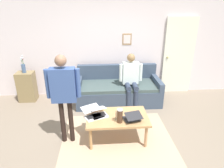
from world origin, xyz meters
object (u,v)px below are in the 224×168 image
Objects in this scene: couch at (118,90)px; person_seated at (131,77)px; flower_vase at (23,66)px; person_standing at (64,89)px; laptop_center at (99,113)px; laptop_left at (132,118)px; interior_door at (178,56)px; french_press at (120,116)px; coffee_table at (117,119)px; side_shelf at (27,87)px; laptop_right at (93,114)px.

couch is 0.56m from person_seated.
flower_vase is 2.14m from person_standing.
laptop_center is (0.50, 1.46, 0.22)m from couch.
flower_vase is at bearing -9.47° from person_seated.
person_seated is (-0.77, -1.24, 0.21)m from laptop_center.
interior_door is at bearing -126.69° from laptop_left.
laptop_left is at bearing -166.71° from french_press.
couch is at bearing -96.39° from coffee_table.
flower_vase is (-0.00, 0.00, 0.54)m from side_shelf.
coffee_table is at bearing 47.41° from interior_door.
flower_vase reaches higher than laptop_right.
french_press is at bearing 144.99° from laptop_center.
french_press is 0.22× the size of person_seated.
coffee_table is 2.81m from flower_vase.
side_shelf reaches higher than laptop_center.
couch is at bearing -125.03° from person_standing.
french_press is (0.23, 0.05, 0.08)m from laptop_left.
interior_door reaches higher than coffee_table.
laptop_center is (0.33, -0.06, 0.09)m from coffee_table.
laptop_right is at bearing -26.72° from french_press.
french_press is (-0.02, 0.19, 0.18)m from coffee_table.
laptop_right is 0.36× the size of person_seated.
person_standing is at bearing 125.98° from flower_vase.
person_standing is (0.92, -0.19, 0.44)m from french_press.
side_shelf is at bearing -9.48° from person_seated.
person_seated is (-2.60, 0.43, -0.19)m from flower_vase.
french_press is 2.91m from side_shelf.
person_standing is at bearing 5.47° from laptop_right.
interior_door is 1.27× the size of person_standing.
side_shelf is at bearing -41.34° from french_press.
interior_door reaches higher than laptop_center.
interior_door reaches higher than flower_vase.
side_shelf is 1.73× the size of flower_vase.
laptop_left is at bearing 161.56° from laptop_center.
coffee_table is at bearing 83.61° from couch.
laptop_center is 0.84× the size of flower_vase.
laptop_center is 2.48m from side_shelf.
interior_door is 1.87× the size of coffee_table.
interior_door is 4.01m from flower_vase.
laptop_center is at bearing 57.98° from person_seated.
interior_door is 4.49× the size of laptop_right.
side_shelf is (1.72, -1.69, -0.14)m from laptop_right.
interior_door is 1.60× the size of person_seated.
flower_vase is 0.34× the size of person_seated.
person_standing is at bearing 6.02° from laptop_center.
couch reaches higher than side_shelf.
laptop_center is at bearing -35.01° from french_press.
person_seated reaches higher than french_press.
interior_door is 2.97m from laptop_center.
couch is 5.85× the size of laptop_left.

